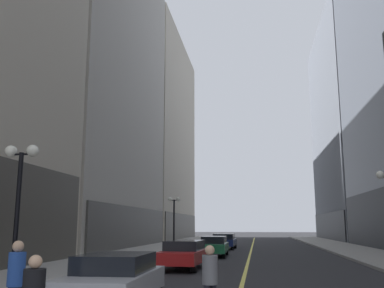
% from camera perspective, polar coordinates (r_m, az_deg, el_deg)
% --- Properties ---
extents(ground_plane, '(200.00, 200.00, 0.00)m').
position_cam_1_polar(ground_plane, '(39.12, 7.86, -13.61)').
color(ground_plane, '#262628').
extents(sidewalk_left, '(4.50, 78.00, 0.15)m').
position_cam_1_polar(sidewalk_left, '(40.10, -4.35, -13.49)').
color(sidewalk_left, gray).
rests_on(sidewalk_left, ground).
extents(sidewalk_right, '(4.50, 78.00, 0.15)m').
position_cam_1_polar(sidewalk_right, '(39.85, 20.12, -12.91)').
color(sidewalk_right, gray).
rests_on(sidewalk_right, ground).
extents(lane_centre_stripe, '(0.16, 70.00, 0.01)m').
position_cam_1_polar(lane_centre_stripe, '(39.12, 7.86, -13.60)').
color(lane_centre_stripe, '#E5D64C').
rests_on(lane_centre_stripe, ground).
extents(building_left_mid, '(12.00, 24.00, 30.62)m').
position_cam_1_polar(building_left_mid, '(44.17, -14.66, 7.04)').
color(building_left_mid, '#A8A399').
rests_on(building_left_mid, ground).
extents(building_left_far, '(14.14, 26.00, 30.92)m').
position_cam_1_polar(building_left_far, '(67.89, -7.08, 0.72)').
color(building_left_far, '#B7AD99').
rests_on(building_left_far, ground).
extents(building_right_far, '(12.61, 26.00, 31.65)m').
position_cam_1_polar(building_right_far, '(67.47, 22.15, 1.82)').
color(building_right_far, slate).
rests_on(building_right_far, ground).
extents(car_silver, '(1.91, 4.10, 1.32)m').
position_cam_1_polar(car_silver, '(11.55, -10.32, -17.11)').
color(car_silver, '#B7B7BC').
rests_on(car_silver, ground).
extents(car_red, '(1.95, 4.61, 1.32)m').
position_cam_1_polar(car_red, '(21.27, -1.07, -14.27)').
color(car_red, '#B21919').
rests_on(car_red, ground).
extents(car_green, '(1.79, 4.81, 1.32)m').
position_cam_1_polar(car_green, '(29.69, 2.93, -13.25)').
color(car_green, '#196038').
rests_on(car_green, ground).
extents(car_navy, '(2.07, 4.33, 1.32)m').
position_cam_1_polar(car_navy, '(38.74, 4.27, -12.64)').
color(car_navy, '#141E4C').
rests_on(car_navy, ground).
extents(pedestrian_in_grey_suit, '(0.48, 0.48, 1.61)m').
position_cam_1_polar(pedestrian_in_grey_suit, '(9.79, 2.39, -17.18)').
color(pedestrian_in_grey_suit, black).
rests_on(pedestrian_in_grey_suit, ground).
extents(pedestrian_in_blue_hoodie, '(0.38, 0.38, 1.73)m').
position_cam_1_polar(pedestrian_in_blue_hoodie, '(9.71, -22.26, -16.01)').
color(pedestrian_in_blue_hoodie, black).
rests_on(pedestrian_in_blue_hoodie, ground).
extents(street_lamp_left_near, '(1.06, 0.36, 4.43)m').
position_cam_1_polar(street_lamp_left_near, '(13.89, -21.86, -4.91)').
color(street_lamp_left_near, black).
rests_on(street_lamp_left_near, ground).
extents(street_lamp_left_far, '(1.06, 0.36, 4.43)m').
position_cam_1_polar(street_lamp_left_far, '(37.05, -2.39, -8.82)').
color(street_lamp_left_far, black).
rests_on(street_lamp_left_far, ground).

